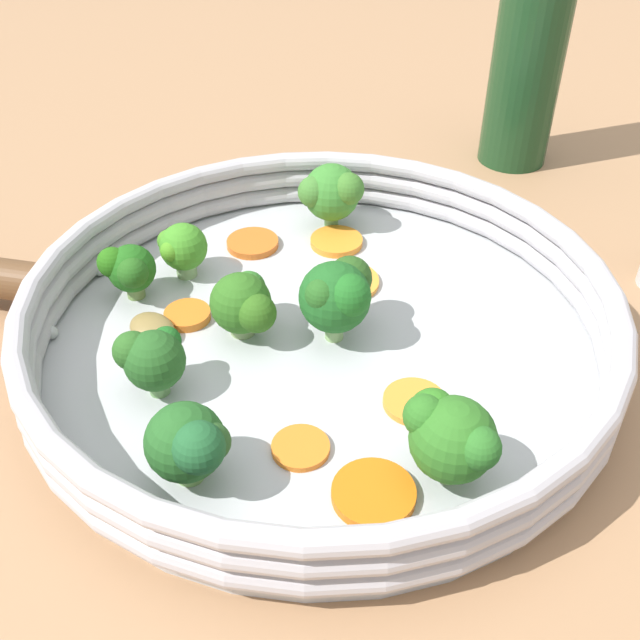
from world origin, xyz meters
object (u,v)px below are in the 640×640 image
carrot_slice_2 (336,241)px  broccoli_floret_3 (182,248)px  carrot_slice_1 (301,448)px  carrot_slice_0 (253,243)px  carrot_slice_3 (187,315)px  carrot_slice_4 (374,494)px  broccoli_floret_1 (129,269)px  broccoli_floret_7 (332,192)px  carrot_slice_6 (345,281)px  broccoli_floret_2 (244,303)px  mushroom_piece_0 (152,328)px  oil_bottle (531,43)px  carrot_slice_5 (415,402)px  broccoli_floret_0 (450,435)px  skillet (320,345)px  broccoli_floret_6 (190,444)px  broccoli_floret_5 (337,292)px  broccoli_floret_4 (152,358)px

carrot_slice_2 → broccoli_floret_3: (0.02, -0.11, 0.02)m
carrot_slice_1 → broccoli_floret_3: bearing=-161.5°
carrot_slice_0 → carrot_slice_3: same height
carrot_slice_1 → carrot_slice_4: bearing=40.9°
broccoli_floret_1 → broccoli_floret_7: bearing=115.3°
broccoli_floret_3 → carrot_slice_1: bearing=18.5°
carrot_slice_6 → broccoli_floret_2: size_ratio=1.05×
broccoli_floret_2 → mushroom_piece_0: 0.06m
carrot_slice_0 → oil_bottle: 0.29m
carrot_slice_2 → carrot_slice_3: size_ratio=1.29×
oil_bottle → carrot_slice_5: bearing=-29.5°
carrot_slice_0 → broccoli_floret_1: (0.05, -0.08, 0.02)m
carrot_slice_0 → broccoli_floret_0: size_ratio=0.76×
carrot_slice_4 → broccoli_floret_2: broccoli_floret_2 is taller
broccoli_floret_1 → broccoli_floret_3: broccoli_floret_3 is taller
skillet → broccoli_floret_6: 0.13m
carrot_slice_3 → oil_bottle: bearing=124.5°
skillet → broccoli_floret_6: size_ratio=7.37×
skillet → broccoli_floret_5: (-0.00, 0.01, 0.04)m
mushroom_piece_0 → broccoli_floret_1: bearing=-162.8°
broccoli_floret_1 → broccoli_floret_7: broccoli_floret_7 is taller
broccoli_floret_1 → broccoli_floret_6: 0.17m
carrot_slice_3 → broccoli_floret_2: broccoli_floret_2 is taller
carrot_slice_2 → carrot_slice_6: (0.05, -0.00, -0.00)m
carrot_slice_4 → skillet: bearing=-176.8°
broccoli_floret_1 → oil_bottle: bearing=117.9°
carrot_slice_0 → broccoli_floret_4: bearing=-25.4°
carrot_slice_1 → carrot_slice_5: bearing=109.1°
broccoli_floret_1 → broccoli_floret_0: bearing=42.2°
carrot_slice_2 → carrot_slice_5: (0.17, 0.01, -0.00)m
broccoli_floret_2 → broccoli_floret_5: size_ratio=0.84×
carrot_slice_2 → broccoli_floret_4: bearing=-43.6°
broccoli_floret_5 → broccoli_floret_6: size_ratio=1.13×
broccoli_floret_5 → broccoli_floret_6: (0.10, -0.09, -0.01)m
carrot_slice_3 → skillet: bearing=67.6°
carrot_slice_2 → broccoli_floret_0: bearing=4.3°
carrot_slice_2 → broccoli_floret_7: bearing=179.1°
carrot_slice_2 → broccoli_floret_0: 0.22m
carrot_slice_3 → broccoli_floret_0: bearing=40.2°
carrot_slice_2 → broccoli_floret_4: broccoli_floret_4 is taller
broccoli_floret_0 → broccoli_floret_2: 0.16m
broccoli_floret_2 → broccoli_floret_3: bearing=-151.8°
carrot_slice_5 → broccoli_floret_1: (-0.13, -0.16, 0.02)m
carrot_slice_1 → carrot_slice_2: carrot_slice_2 is taller
carrot_slice_3 → broccoli_floret_0: size_ratio=0.60×
broccoli_floret_7 → carrot_slice_2: bearing=-0.9°
broccoli_floret_2 → oil_bottle: bearing=130.7°
carrot_slice_3 → broccoli_floret_4: broccoli_floret_4 is taller
carrot_slice_5 → broccoli_floret_2: 0.12m
carrot_slice_1 → broccoli_floret_3: (-0.17, -0.06, 0.02)m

